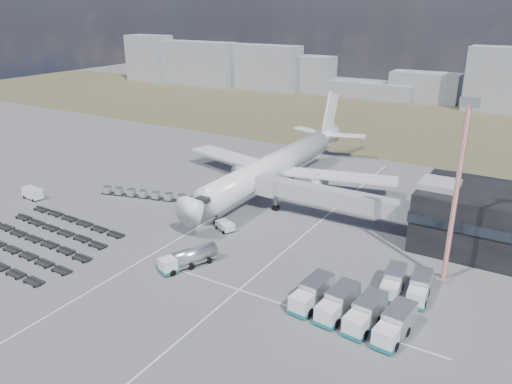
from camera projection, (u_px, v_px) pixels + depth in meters
The scene contains 15 objects.
ground at pixel (186, 242), 85.19m from camera, with size 420.00×420.00×0.00m, color #565659.
grass_strip at pixel (384, 121), 173.37m from camera, with size 420.00×90.00×0.01m, color brown.
lane_markings at pixel (243, 249), 82.87m from camera, with size 47.12×110.00×0.01m.
jet_bridge at pixel (322, 195), 92.10m from camera, with size 30.30×3.80×7.05m.
airliner at pixel (277, 164), 109.28m from camera, with size 51.59×64.53×17.62m.
skyline at pixel (328, 74), 220.28m from camera, with size 283.65×24.16×23.68m.
fuel_tanker at pixel (188, 258), 76.86m from camera, with size 5.69×9.53×3.01m.
pushback_tug at pixel (225, 226), 89.51m from camera, with size 3.63×2.04×1.60m, color silver.
utility_van at pixel (33, 194), 103.86m from camera, with size 4.55×2.06×2.41m, color silver.
catering_truck at pixel (286, 179), 111.19m from camera, with size 4.95×7.18×3.05m.
service_trucks_near at pixel (351, 308), 63.70m from camera, with size 15.09×9.32×3.19m.
service_trucks_far at pixel (406, 285), 69.32m from camera, with size 6.69×7.78×2.93m.
uld_row at pixel (150, 195), 104.06m from camera, with size 22.16×7.13×1.52m.
baggage_dollies at pixel (32, 239), 85.60m from camera, with size 29.84×20.18×0.76m.
floodlight_mast at pixel (456, 195), 68.88m from camera, with size 2.50×2.08×26.93m.
Camera 1 is at (49.85, -59.48, 38.10)m, focal length 35.00 mm.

